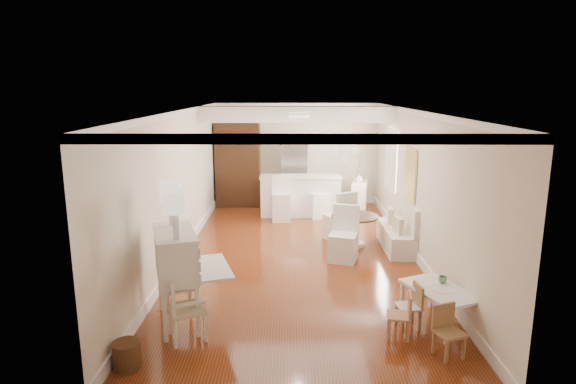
{
  "coord_description": "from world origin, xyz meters",
  "views": [
    {
      "loc": [
        -0.13,
        -8.87,
        3.21
      ],
      "look_at": [
        -0.2,
        0.3,
        1.22
      ],
      "focal_mm": 30.0,
      "sensor_mm": 36.0,
      "label": 1
    }
  ],
  "objects_px": {
    "kids_table": "(439,307)",
    "slip_chair_near": "(344,234)",
    "secretary_bureau": "(177,278)",
    "wicker_basket": "(127,355)",
    "kids_chair_a": "(399,315)",
    "sideboard": "(359,197)",
    "bar_stool_left": "(281,199)",
    "breakfast_counter": "(300,196)",
    "kids_chair_c": "(449,332)",
    "fridge": "(307,174)",
    "gustavian_armchair": "(186,308)",
    "kids_chair_b": "(408,306)",
    "pantry_cabinet": "(238,164)",
    "slip_chair_far": "(340,215)",
    "dining_table": "(354,231)",
    "bar_stool_right": "(318,198)"
  },
  "relations": [
    {
      "from": "kids_chair_b",
      "to": "kids_table",
      "type": "bearing_deg",
      "value": 91.49
    },
    {
      "from": "breakfast_counter",
      "to": "gustavian_armchair",
      "type": "bearing_deg",
      "value": -104.32
    },
    {
      "from": "wicker_basket",
      "to": "fridge",
      "type": "xyz_separation_m",
      "value": [
        2.35,
        7.97,
        0.74
      ]
    },
    {
      "from": "sideboard",
      "to": "gustavian_armchair",
      "type": "bearing_deg",
      "value": -104.42
    },
    {
      "from": "kids_chair_c",
      "to": "gustavian_armchair",
      "type": "bearing_deg",
      "value": 152.68
    },
    {
      "from": "slip_chair_near",
      "to": "bar_stool_left",
      "type": "height_order",
      "value": "bar_stool_left"
    },
    {
      "from": "wicker_basket",
      "to": "bar_stool_right",
      "type": "height_order",
      "value": "bar_stool_right"
    },
    {
      "from": "breakfast_counter",
      "to": "slip_chair_far",
      "type": "bearing_deg",
      "value": -68.64
    },
    {
      "from": "kids_chair_a",
      "to": "bar_stool_left",
      "type": "height_order",
      "value": "bar_stool_left"
    },
    {
      "from": "sideboard",
      "to": "kids_chair_a",
      "type": "bearing_deg",
      "value": -82.47
    },
    {
      "from": "kids_table",
      "to": "bar_stool_left",
      "type": "distance_m",
      "value": 5.8
    },
    {
      "from": "kids_table",
      "to": "breakfast_counter",
      "type": "relative_size",
      "value": 0.51
    },
    {
      "from": "kids_chair_c",
      "to": "bar_stool_left",
      "type": "height_order",
      "value": "bar_stool_left"
    },
    {
      "from": "gustavian_armchair",
      "to": "sideboard",
      "type": "bearing_deg",
      "value": -50.78
    },
    {
      "from": "kids_table",
      "to": "kids_chair_a",
      "type": "distance_m",
      "value": 0.73
    },
    {
      "from": "pantry_cabinet",
      "to": "fridge",
      "type": "distance_m",
      "value": 1.92
    },
    {
      "from": "secretary_bureau",
      "to": "fridge",
      "type": "height_order",
      "value": "fridge"
    },
    {
      "from": "wicker_basket",
      "to": "bar_stool_left",
      "type": "distance_m",
      "value": 6.63
    },
    {
      "from": "kids_chair_c",
      "to": "slip_chair_near",
      "type": "bearing_deg",
      "value": 85.67
    },
    {
      "from": "kids_table",
      "to": "kids_chair_b",
      "type": "distance_m",
      "value": 0.45
    },
    {
      "from": "dining_table",
      "to": "slip_chair_far",
      "type": "relative_size",
      "value": 0.88
    },
    {
      "from": "kids_table",
      "to": "dining_table",
      "type": "height_order",
      "value": "dining_table"
    },
    {
      "from": "gustavian_armchair",
      "to": "kids_chair_a",
      "type": "distance_m",
      "value": 2.76
    },
    {
      "from": "pantry_cabinet",
      "to": "slip_chair_far",
      "type": "bearing_deg",
      "value": -51.32
    },
    {
      "from": "secretary_bureau",
      "to": "wicker_basket",
      "type": "relative_size",
      "value": 4.14
    },
    {
      "from": "pantry_cabinet",
      "to": "wicker_basket",
      "type": "bearing_deg",
      "value": -93.22
    },
    {
      "from": "wicker_basket",
      "to": "slip_chair_near",
      "type": "relative_size",
      "value": 0.31
    },
    {
      "from": "bar_stool_left",
      "to": "kids_chair_c",
      "type": "bearing_deg",
      "value": -75.42
    },
    {
      "from": "kids_chair_a",
      "to": "kids_chair_c",
      "type": "height_order",
      "value": "kids_chair_c"
    },
    {
      "from": "slip_chair_far",
      "to": "fridge",
      "type": "xyz_separation_m",
      "value": [
        -0.6,
        3.09,
        0.36
      ]
    },
    {
      "from": "wicker_basket",
      "to": "gustavian_armchair",
      "type": "bearing_deg",
      "value": 50.88
    },
    {
      "from": "kids_chair_a",
      "to": "sideboard",
      "type": "distance_m",
      "value": 6.63
    },
    {
      "from": "slip_chair_far",
      "to": "gustavian_armchair",
      "type": "bearing_deg",
      "value": 26.97
    },
    {
      "from": "kids_chair_a",
      "to": "slip_chair_near",
      "type": "xyz_separation_m",
      "value": [
        -0.42,
        2.87,
        0.21
      ]
    },
    {
      "from": "wicker_basket",
      "to": "breakfast_counter",
      "type": "bearing_deg",
      "value": 72.73
    },
    {
      "from": "slip_chair_near",
      "to": "breakfast_counter",
      "type": "relative_size",
      "value": 0.51
    },
    {
      "from": "wicker_basket",
      "to": "fridge",
      "type": "relative_size",
      "value": 0.18
    },
    {
      "from": "kids_table",
      "to": "slip_chair_near",
      "type": "bearing_deg",
      "value": 112.7
    },
    {
      "from": "gustavian_armchair",
      "to": "breakfast_counter",
      "type": "distance_m",
      "value": 6.43
    },
    {
      "from": "kids_chair_b",
      "to": "dining_table",
      "type": "height_order",
      "value": "dining_table"
    },
    {
      "from": "wicker_basket",
      "to": "slip_chair_far",
      "type": "relative_size",
      "value": 0.3
    },
    {
      "from": "secretary_bureau",
      "to": "gustavian_armchair",
      "type": "height_order",
      "value": "secretary_bureau"
    },
    {
      "from": "slip_chair_near",
      "to": "pantry_cabinet",
      "type": "relative_size",
      "value": 0.45
    },
    {
      "from": "sideboard",
      "to": "kids_chair_c",
      "type": "bearing_deg",
      "value": -78.13
    },
    {
      "from": "dining_table",
      "to": "slip_chair_far",
      "type": "height_order",
      "value": "slip_chair_far"
    },
    {
      "from": "kids_chair_c",
      "to": "breakfast_counter",
      "type": "distance_m",
      "value": 6.86
    },
    {
      "from": "kids_chair_a",
      "to": "fridge",
      "type": "distance_m",
      "value": 7.33
    },
    {
      "from": "kids_chair_c",
      "to": "fridge",
      "type": "height_order",
      "value": "fridge"
    },
    {
      "from": "secretary_bureau",
      "to": "sideboard",
      "type": "bearing_deg",
      "value": 43.43
    },
    {
      "from": "dining_table",
      "to": "bar_stool_left",
      "type": "distance_m",
      "value": 2.51
    }
  ]
}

